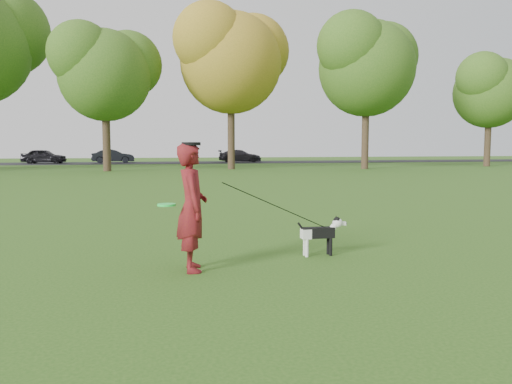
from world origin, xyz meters
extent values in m
plane|color=#285116|center=(0.00, 0.00, 0.00)|extent=(120.00, 120.00, 0.00)
cube|color=black|center=(0.00, 40.00, 0.01)|extent=(120.00, 7.00, 0.02)
imported|color=maroon|center=(-0.93, -0.53, 0.81)|extent=(0.40, 0.60, 1.63)
cube|color=black|center=(0.92, -0.04, 0.34)|extent=(0.47, 0.15, 0.16)
cube|color=white|center=(0.74, -0.04, 0.33)|extent=(0.13, 0.15, 0.14)
cylinder|color=white|center=(0.74, -0.10, 0.13)|extent=(0.05, 0.05, 0.26)
cylinder|color=white|center=(0.74, 0.01, 0.13)|extent=(0.05, 0.05, 0.26)
cylinder|color=black|center=(1.10, -0.10, 0.13)|extent=(0.05, 0.05, 0.26)
cylinder|color=black|center=(1.10, 0.01, 0.13)|extent=(0.05, 0.05, 0.26)
cylinder|color=white|center=(1.13, -0.04, 0.38)|extent=(0.16, 0.09, 0.17)
sphere|color=white|center=(1.22, -0.04, 0.47)|extent=(0.15, 0.15, 0.15)
sphere|color=black|center=(1.21, -0.04, 0.50)|extent=(0.11, 0.11, 0.11)
cube|color=white|center=(1.29, -0.04, 0.46)|extent=(0.09, 0.06, 0.05)
sphere|color=black|center=(1.35, -0.04, 0.46)|extent=(0.03, 0.03, 0.03)
cone|color=black|center=(1.21, -0.08, 0.54)|extent=(0.05, 0.05, 0.06)
cone|color=black|center=(1.21, -0.01, 0.54)|extent=(0.05, 0.05, 0.06)
cylinder|color=black|center=(0.69, -0.04, 0.39)|extent=(0.16, 0.03, 0.22)
cylinder|color=black|center=(1.08, -0.04, 0.38)|extent=(0.10, 0.10, 0.02)
imported|color=black|center=(-10.47, 40.00, 0.66)|extent=(3.90, 1.98, 1.27)
imported|color=black|center=(-4.61, 40.00, 0.63)|extent=(3.79, 1.50, 1.23)
imported|color=black|center=(7.04, 40.00, 0.61)|extent=(4.31, 2.35, 1.18)
cylinder|color=#20FF4B|center=(-1.25, -0.59, 0.86)|extent=(0.23, 0.23, 0.02)
cylinder|color=black|center=(-0.93, -0.53, 1.61)|extent=(0.24, 0.24, 0.04)
cylinder|color=#38281C|center=(-4.00, 25.50, 2.10)|extent=(0.48, 0.48, 4.20)
sphere|color=#426B1E|center=(-4.00, 25.50, 6.44)|extent=(5.60, 5.60, 5.60)
cylinder|color=#38281C|center=(4.00, 26.50, 2.52)|extent=(0.48, 0.48, 5.04)
sphere|color=#A58426|center=(4.00, 26.50, 7.73)|extent=(6.72, 6.72, 6.72)
cylinder|color=#38281C|center=(13.00, 25.00, 2.42)|extent=(0.48, 0.48, 4.83)
sphere|color=#426B1E|center=(13.00, 25.00, 7.41)|extent=(6.44, 6.44, 6.44)
cylinder|color=#38281C|center=(24.00, 27.00, 1.99)|extent=(0.48, 0.48, 3.99)
sphere|color=#426B1E|center=(24.00, 27.00, 6.12)|extent=(5.32, 5.32, 5.32)
camera|label=1|loc=(-1.46, -6.82, 1.59)|focal=35.00mm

